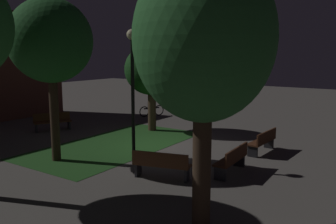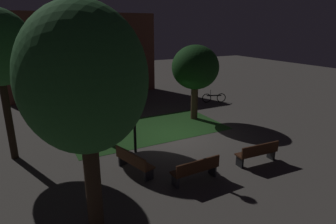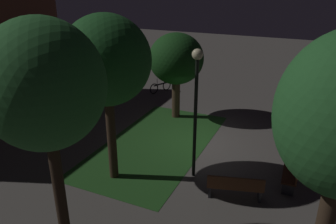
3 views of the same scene
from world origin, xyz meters
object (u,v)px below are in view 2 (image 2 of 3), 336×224
tree_left_canopy (86,50)px  lamp_post_plaza_west (133,81)px  tree_tall_center (195,68)px  bench_front_left (196,169)px  bench_front_right (258,152)px  bicycle (214,98)px  bench_by_lamp (125,101)px  bench_back_row (133,161)px  tree_back_right (84,81)px

tree_left_canopy → lamp_post_plaza_west: 3.08m
tree_tall_center → lamp_post_plaza_west: (-4.82, -2.76, 0.13)m
bench_front_left → lamp_post_plaza_west: 4.34m
bench_front_right → tree_left_canopy: 8.68m
bench_front_left → bicycle: size_ratio=1.12×
bench_by_lamp → bench_back_row: (-2.75, -8.61, 0.00)m
tree_left_canopy → tree_back_right: (-1.53, -6.78, -0.14)m
bench_front_left → tree_back_right: 5.29m
bench_front_right → bicycle: 9.49m
bench_back_row → tree_left_canopy: tree_left_canopy is taller
bench_front_left → bench_front_right: 2.92m
bench_back_row → tree_left_canopy: (-0.50, 4.28, 3.76)m
tree_left_canopy → tree_back_right: 6.96m
bench_by_lamp → lamp_post_plaza_west: 7.68m
tree_left_canopy → bicycle: (9.36, 2.61, -3.90)m
tree_back_right → bench_by_lamp: bearing=66.7°
tree_tall_center → bicycle: bearing=36.7°
tree_left_canopy → tree_back_right: tree_back_right is taller
bench_back_row → lamp_post_plaza_west: lamp_post_plaza_west is taller
bench_front_left → tree_tall_center: bearing=57.6°
bench_front_left → bicycle: bicycle is taller
bench_by_lamp → lamp_post_plaza_west: lamp_post_plaza_west is taller
bench_back_row → bench_front_left: bearing=-43.0°
bench_front_left → tree_left_canopy: (-2.22, 5.89, 3.76)m
bench_front_left → bench_front_right: same height
tree_left_canopy → tree_tall_center: (6.06, 0.16, -1.23)m
bench_front_right → bench_by_lamp: same height
bicycle → tree_back_right: bearing=-139.2°
bench_front_left → bicycle: (7.14, 8.50, -0.14)m
bench_front_left → tree_left_canopy: bearing=110.7°
tree_back_right → lamp_post_plaza_west: tree_back_right is taller
bench_front_right → bicycle: size_ratio=1.13×
tree_back_right → tree_tall_center: bearing=42.4°
bench_front_left → tree_tall_center: 7.60m
bench_front_right → tree_left_canopy: size_ratio=0.32×
bicycle → lamp_post_plaza_west: bearing=-147.3°
tree_tall_center → bench_front_left: bearing=-122.4°
lamp_post_plaza_west → tree_back_right: bearing=-123.5°
bench_front_left → tree_left_canopy: size_ratio=0.32×
bench_front_right → tree_tall_center: 6.62m
bench_front_right → tree_tall_center: tree_tall_center is taller
bench_back_row → tree_back_right: size_ratio=0.32×
bicycle → bench_by_lamp: bearing=164.4°
bench_by_lamp → tree_tall_center: (2.81, -4.16, 2.53)m
bench_front_left → bench_front_right: (2.92, 0.00, 0.00)m
lamp_post_plaza_west → bicycle: (8.12, 5.21, -2.80)m
bench_front_left → bench_front_right: bearing=0.0°
bench_by_lamp → tree_left_canopy: 6.59m
bench_front_left → lamp_post_plaza_west: bearing=106.7°
bench_front_left → lamp_post_plaza_west: size_ratio=0.39×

